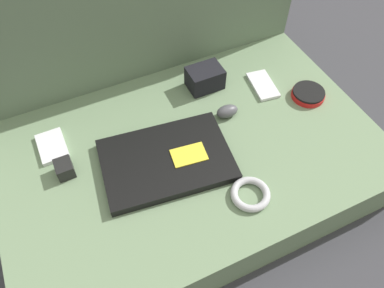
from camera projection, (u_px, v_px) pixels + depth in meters
ground_plane at (192, 177)px, 1.14m from camera, size 8.00×8.00×0.00m
couch_seat at (192, 163)px, 1.08m from camera, size 1.04×0.65×0.14m
couch_backrest at (132, 19)px, 1.14m from camera, size 1.04×0.20×0.58m
laptop at (167, 160)px, 0.98m from camera, size 0.36×0.27×0.03m
computer_mouse at (227, 111)px, 1.08m from camera, size 0.07×0.04×0.04m
speaker_puck at (308, 94)px, 1.13m from camera, size 0.10×0.10×0.02m
phone_silver at (52, 146)px, 1.02m from camera, size 0.07×0.11×0.01m
phone_black at (263, 85)px, 1.16m from camera, size 0.08×0.13×0.01m
camera_pouch at (205, 78)px, 1.14m from camera, size 0.11×0.08×0.07m
charger_brick at (65, 168)px, 0.96m from camera, size 0.04×0.05×0.04m
cable_coil at (250, 194)px, 0.92m from camera, size 0.10×0.10×0.02m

